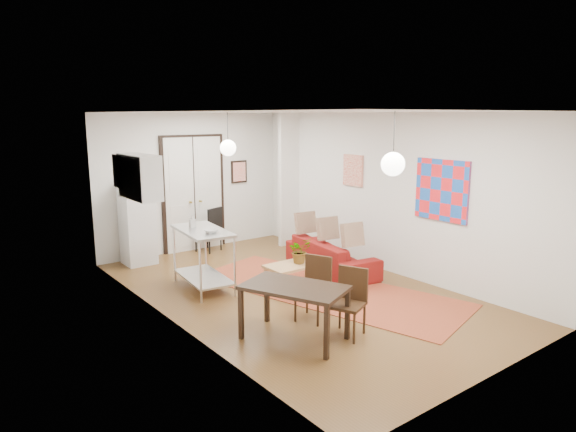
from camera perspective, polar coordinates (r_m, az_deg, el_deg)
floor at (r=8.50m, az=0.67°, el=-8.45°), size 7.00×7.00×0.00m
ceiling at (r=8.00m, az=0.72°, el=11.50°), size 4.20×7.00×0.02m
wall_back at (r=11.06m, az=-10.58°, el=3.70°), size 4.20×0.02×2.90m
wall_front at (r=5.85m, az=22.40°, el=-3.60°), size 4.20×0.02×2.90m
wall_left at (r=7.05m, az=-12.86°, el=-0.61°), size 0.02×7.00×2.90m
wall_right at (r=9.55m, az=10.67°, el=2.53°), size 0.02×7.00×2.90m
double_doors at (r=11.06m, az=-10.43°, el=2.40°), size 1.44×0.06×2.50m
stub_partition at (r=11.24m, az=0.10°, el=4.01°), size 0.50×0.10×2.90m
wall_cabinet at (r=8.42m, az=-16.17°, el=4.22°), size 0.35×1.00×0.70m
painting_popart at (r=8.73m, az=16.71°, el=2.77°), size 0.05×1.00×1.00m
painting_abstract at (r=10.04m, az=7.25°, el=5.06°), size 0.05×0.50×0.60m
poster_back at (r=11.58m, az=-5.45°, el=4.92°), size 0.40×0.03×0.50m
print_left at (r=8.83m, az=-18.29°, el=4.73°), size 0.03×0.44×0.54m
pendant_back at (r=9.68m, az=-6.68°, el=7.53°), size 0.30×0.30×0.80m
pendant_front at (r=6.58m, az=11.58°, el=5.68°), size 0.30×0.30×0.80m
kilim_rug at (r=8.61m, az=4.19°, el=-8.18°), size 2.88×4.88×0.01m
sofa at (r=9.54m, az=4.84°, el=-4.40°), size 2.13×1.07×0.60m
coffee_table at (r=8.54m, az=0.76°, el=-5.70°), size 0.98×0.55×0.43m
potted_plant at (r=8.53m, az=1.30°, el=-3.85°), size 0.38×0.33×0.42m
kitchen_counter at (r=8.60m, az=-9.43°, el=-3.69°), size 0.81×1.38×1.01m
bowl at (r=8.26m, az=-8.53°, el=-1.66°), size 0.26×0.26×0.06m
soap_bottle at (r=8.70m, az=-10.59°, el=-0.56°), size 0.11×0.11×0.21m
fridge at (r=10.31m, az=-16.39°, el=-0.82°), size 0.56×0.56×1.58m
dining_table at (r=6.61m, az=0.70°, el=-8.41°), size 1.21×1.49×0.72m
dining_chair_near at (r=7.33m, az=2.29°, el=-7.46°), size 0.56×0.66×0.89m
dining_chair_far at (r=6.84m, az=6.08°, el=-8.92°), size 0.56×0.66×0.89m
black_side_chair at (r=11.05m, az=-9.11°, el=-0.96°), size 0.56×0.57×0.95m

